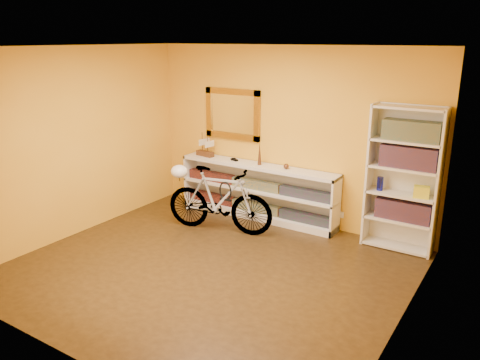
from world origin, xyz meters
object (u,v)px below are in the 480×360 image
Objects in this scene: bicycle at (219,200)px; helmet at (179,171)px; console_unit at (257,191)px; bookcase at (403,180)px.

bicycle reaches higher than helmet.
console_unit is at bearing 49.67° from helmet.
console_unit is 1.26m from helmet.
bookcase is (2.15, 0.03, 0.52)m from console_unit.
bookcase is 2.50m from bicycle.
bookcase reaches higher than bicycle.
bicycle is at bearing -102.36° from console_unit.
bicycle is 0.72m from helmet.
bookcase is 7.58× the size of helmet.
console_unit is 10.37× the size of helmet.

